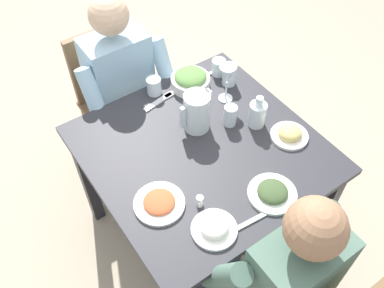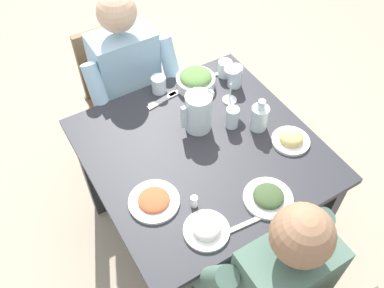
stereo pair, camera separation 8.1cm
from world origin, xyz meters
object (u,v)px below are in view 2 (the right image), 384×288
diner_near (135,94)px  water_glass_center (159,84)px  oil_carafe (259,118)px  plate_fries (291,139)px  water_glass_near_right (232,117)px  chair_near (123,92)px  plate_dolmas (268,197)px  salt_shaker (194,201)px  water_glass_far_left (235,76)px  plate_yoghurt (206,229)px  diner_far (262,271)px  dining_table (202,164)px  salad_bowl (196,80)px  water_pitcher (198,112)px  plate_rice_curry (154,201)px  wine_glass (232,78)px  water_glass_near_left (225,68)px

diner_near → water_glass_center: bearing=118.6°
oil_carafe → plate_fries: bearing=115.5°
plate_fries → water_glass_near_right: bearing=-52.4°
chair_near → plate_dolmas: 1.17m
water_glass_center → salt_shaker: size_ratio=1.60×
diner_near → water_glass_far_left: 0.54m
plate_yoghurt → water_glass_far_left: water_glass_far_left is taller
diner_near → water_glass_near_right: 0.59m
plate_fries → water_glass_center: bearing=-60.0°
diner_far → water_glass_far_left: size_ratio=10.49×
dining_table → salad_bowl: (-0.19, -0.36, 0.16)m
water_pitcher → plate_rice_curry: (0.36, 0.26, -0.08)m
plate_fries → water_glass_center: size_ratio=1.98×
chair_near → water_pitcher: 0.74m
diner_far → plate_yoghurt: 0.27m
diner_near → salad_bowl: diner_near is taller
water_pitcher → salt_shaker: size_ratio=3.52×
wine_glass → oil_carafe: wine_glass is taller
water_glass_near_left → wine_glass: wine_glass is taller
dining_table → plate_rice_curry: plate_rice_curry is taller
salt_shaker → plate_fries: bearing=-173.5°
chair_near → water_glass_center: size_ratio=10.38×
water_pitcher → plate_rice_curry: water_pitcher is taller
dining_table → water_glass_near_right: water_glass_near_right is taller
diner_near → plate_yoghurt: diner_near is taller
diner_far → plate_fries: (-0.44, -0.39, 0.12)m
plate_rice_curry → plate_dolmas: size_ratio=1.03×
diner_far → water_glass_near_right: (-0.27, -0.61, 0.15)m
plate_dolmas → water_glass_center: 0.79m
oil_carafe → plate_rice_curry: bearing=11.0°
chair_near → water_glass_center: (-0.08, 0.34, 0.29)m
dining_table → diner_near: size_ratio=0.82×
chair_near → salt_shaker: (0.12, 1.00, 0.27)m
plate_rice_curry → wine_glass: size_ratio=1.04×
water_pitcher → plate_dolmas: bearing=94.1°
diner_near → plate_yoghurt: 0.93m
water_glass_center → plate_rice_curry: bearing=60.2°
chair_near → salt_shaker: 1.04m
diner_far → water_glass_center: size_ratio=13.81×
plate_rice_curry → water_glass_center: 0.65m
plate_rice_curry → water_glass_near_left: (-0.67, -0.50, 0.03)m
water_pitcher → plate_dolmas: water_pitcher is taller
wine_glass → chair_near: bearing=-59.9°
diner_far → plate_fries: diner_far is taller
dining_table → salt_shaker: 0.33m
plate_fries → diner_far: bearing=41.8°
diner_near → water_glass_center: (-0.08, 0.14, 0.14)m
diner_far → plate_rice_curry: 0.49m
water_pitcher → salt_shaker: bearing=56.5°
chair_near → wine_glass: size_ratio=4.57×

